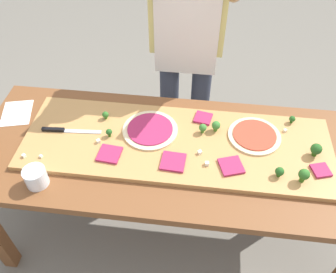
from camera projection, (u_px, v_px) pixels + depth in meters
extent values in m
plane|color=#6B665B|center=(170.00, 229.00, 2.21)|extent=(8.00, 8.00, 0.00)
cube|color=brown|center=(39.00, 141.00, 2.25)|extent=(0.07, 0.07, 0.70)
cube|color=brown|center=(323.00, 167.00, 2.10)|extent=(0.07, 0.07, 0.70)
cube|color=brown|center=(170.00, 152.00, 1.69)|extent=(1.88, 0.76, 0.04)
cube|color=#B27F47|center=(176.00, 143.00, 1.69)|extent=(1.46, 0.49, 0.02)
cube|color=#B7BABF|center=(83.00, 131.00, 1.72)|extent=(0.18, 0.03, 0.00)
cube|color=black|center=(53.00, 130.00, 1.72)|extent=(0.11, 0.03, 0.02)
cylinder|color=beige|center=(254.00, 136.00, 1.70)|extent=(0.25, 0.25, 0.01)
cylinder|color=#BC3D28|center=(255.00, 135.00, 1.69)|extent=(0.21, 0.21, 0.01)
cylinder|color=beige|center=(150.00, 130.00, 1.72)|extent=(0.27, 0.27, 0.01)
cylinder|color=#9E234C|center=(150.00, 129.00, 1.72)|extent=(0.22, 0.22, 0.01)
cube|color=#9E234C|center=(231.00, 166.00, 1.57)|extent=(0.13, 0.13, 0.01)
cube|color=#9E234C|center=(173.00, 162.00, 1.58)|extent=(0.11, 0.11, 0.01)
cube|color=#9E234C|center=(203.00, 118.00, 1.78)|extent=(0.10, 0.10, 0.01)
cube|color=#9E234C|center=(321.00, 170.00, 1.55)|extent=(0.09, 0.09, 0.01)
cube|color=#9E234C|center=(109.00, 154.00, 1.62)|extent=(0.11, 0.11, 0.01)
cylinder|color=#2C5915|center=(279.00, 175.00, 1.53)|extent=(0.02, 0.02, 0.02)
sphere|color=#23561E|center=(280.00, 171.00, 1.52)|extent=(0.04, 0.04, 0.04)
cylinder|color=#366618|center=(302.00, 179.00, 1.51)|extent=(0.02, 0.02, 0.03)
sphere|color=#2D6623|center=(304.00, 174.00, 1.48)|extent=(0.05, 0.05, 0.05)
cylinder|color=#2C5915|center=(314.00, 153.00, 1.61)|extent=(0.02, 0.02, 0.02)
sphere|color=#23561E|center=(316.00, 149.00, 1.59)|extent=(0.05, 0.05, 0.05)
cylinder|color=#2C5915|center=(110.00, 135.00, 1.70)|extent=(0.01, 0.01, 0.02)
sphere|color=#23561E|center=(109.00, 132.00, 1.68)|extent=(0.03, 0.03, 0.03)
cylinder|color=#3F7220|center=(216.00, 129.00, 1.72)|extent=(0.02, 0.02, 0.02)
sphere|color=#38752D|center=(216.00, 125.00, 1.70)|extent=(0.04, 0.04, 0.04)
cylinder|color=#366618|center=(106.00, 117.00, 1.78)|extent=(0.01, 0.01, 0.01)
sphere|color=#2D6623|center=(105.00, 115.00, 1.77)|extent=(0.03, 0.03, 0.03)
cylinder|color=#3F7220|center=(203.00, 131.00, 1.71)|extent=(0.02, 0.02, 0.02)
sphere|color=#38752D|center=(203.00, 128.00, 1.70)|extent=(0.04, 0.04, 0.04)
cylinder|color=#2C5915|center=(291.00, 121.00, 1.76)|extent=(0.01, 0.01, 0.01)
sphere|color=#23561E|center=(292.00, 119.00, 1.75)|extent=(0.03, 0.03, 0.03)
cube|color=silver|center=(285.00, 130.00, 1.72)|extent=(0.02, 0.02, 0.01)
cube|color=white|center=(98.00, 141.00, 1.67)|extent=(0.02, 0.02, 0.02)
cube|color=white|center=(207.00, 164.00, 1.57)|extent=(0.02, 0.02, 0.02)
cube|color=white|center=(200.00, 152.00, 1.62)|extent=(0.02, 0.02, 0.02)
cube|color=silver|center=(41.00, 156.00, 1.61)|extent=(0.01, 0.01, 0.01)
cube|color=white|center=(24.00, 156.00, 1.61)|extent=(0.02, 0.02, 0.01)
cylinder|color=white|center=(36.00, 177.00, 1.51)|extent=(0.10, 0.10, 0.09)
cylinder|color=white|center=(37.00, 179.00, 1.52)|extent=(0.09, 0.09, 0.05)
cube|color=white|center=(17.00, 113.00, 1.85)|extent=(0.19, 0.22, 0.00)
cylinder|color=#333847|center=(169.00, 104.00, 2.35)|extent=(0.12, 0.12, 0.90)
cylinder|color=#333847|center=(199.00, 106.00, 2.33)|extent=(0.12, 0.12, 0.90)
cube|color=silver|center=(187.00, 24.00, 1.80)|extent=(0.34, 0.01, 0.60)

